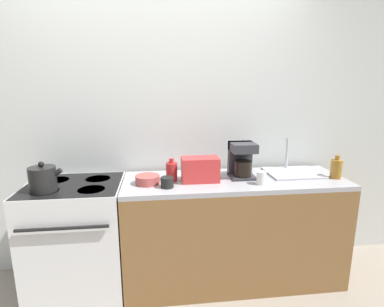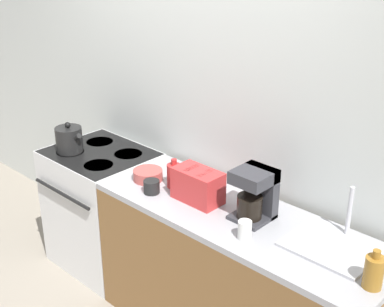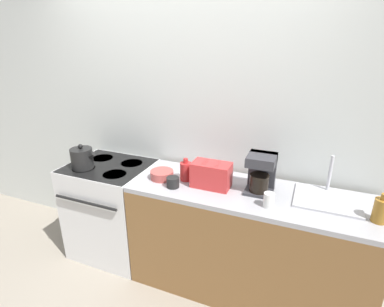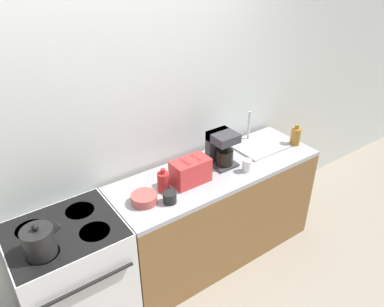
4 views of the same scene
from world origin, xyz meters
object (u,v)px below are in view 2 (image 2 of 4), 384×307
object	(u,v)px
stove	(103,207)
coffee_maker	(255,193)
bottle_red	(174,175)
bottle_amber	(374,272)
cup_white	(245,230)
cup_black	(152,187)
toaster	(198,185)
bowl	(148,175)
kettle	(69,139)

from	to	relation	value
stove	coffee_maker	world-z (taller)	coffee_maker
stove	bottle_red	size ratio (longest dim) A/B	4.90
bottle_amber	cup_white	bearing A→B (deg)	-173.01
stove	cup_black	xyz separation A→B (m)	(0.71, -0.15, 0.47)
toaster	bowl	bearing A→B (deg)	-177.48
bottle_amber	bowl	world-z (taller)	bottle_amber
bottle_red	bowl	world-z (taller)	bottle_red
kettle	cup_black	bearing A→B (deg)	-1.66
kettle	toaster	xyz separation A→B (m)	(1.13, 0.09, 0.01)
coffee_maker	cup_black	xyz separation A→B (m)	(-0.61, -0.19, -0.11)
stove	bowl	xyz separation A→B (m)	(0.56, -0.05, 0.47)
toaster	cup_white	world-z (taller)	toaster
kettle	toaster	world-z (taller)	kettle
kettle	cup_black	xyz separation A→B (m)	(0.87, -0.03, -0.05)
bottle_red	cup_black	size ratio (longest dim) A/B	1.90
bowl	toaster	bearing A→B (deg)	2.52
stove	bowl	size ratio (longest dim) A/B	4.86
stove	bottle_red	xyz separation A→B (m)	(0.75, -0.00, 0.51)
stove	bowl	world-z (taller)	bowl
coffee_maker	bowl	size ratio (longest dim) A/B	1.56
cup_black	bowl	distance (m)	0.18
stove	bottle_amber	xyz separation A→B (m)	(2.06, -0.08, 0.51)
stove	bowl	distance (m)	0.73
stove	toaster	xyz separation A→B (m)	(0.97, -0.03, 0.53)
bottle_red	cup_black	bearing A→B (deg)	-105.58
coffee_maker	bottle_red	bearing A→B (deg)	-175.45
kettle	coffee_maker	xyz separation A→B (m)	(1.48, 0.17, 0.06)
kettle	bottle_red	world-z (taller)	kettle
kettle	cup_black	world-z (taller)	kettle
kettle	bottle_red	size ratio (longest dim) A/B	1.27
coffee_maker	bottle_amber	world-z (taller)	coffee_maker
bowl	coffee_maker	bearing A→B (deg)	6.87
stove	kettle	xyz separation A→B (m)	(-0.16, -0.12, 0.52)
stove	kettle	size ratio (longest dim) A/B	3.85
toaster	cup_black	world-z (taller)	toaster
cup_black	bowl	xyz separation A→B (m)	(-0.14, 0.10, -0.01)
kettle	bowl	bearing A→B (deg)	6.02
stove	kettle	bearing A→B (deg)	-142.40
cup_black	coffee_maker	bearing A→B (deg)	17.48
bottle_amber	bowl	distance (m)	1.50
cup_white	toaster	bearing A→B (deg)	163.46
stove	coffee_maker	xyz separation A→B (m)	(1.32, 0.04, 0.58)
cup_white	bowl	size ratio (longest dim) A/B	0.55
toaster	bottle_red	xyz separation A→B (m)	(-0.22, 0.03, -0.02)
kettle	bottle_amber	distance (m)	2.22
cup_white	bowl	bearing A→B (deg)	172.33
bottle_amber	cup_white	size ratio (longest dim) A/B	1.89
coffee_maker	bowl	world-z (taller)	coffee_maker
bowl	cup_black	bearing A→B (deg)	-34.99
toaster	cup_black	distance (m)	0.29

